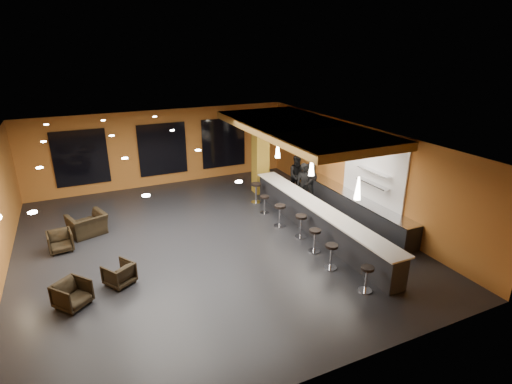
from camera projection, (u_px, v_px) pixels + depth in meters
name	position (u px, v px, depth m)	size (l,w,h in m)	color
floor	(209.00, 243.00, 13.54)	(12.00, 13.00, 0.10)	black
ceiling	(204.00, 138.00, 12.28)	(12.00, 13.00, 0.10)	black
wall_back	(162.00, 148.00, 18.48)	(12.00, 0.10, 3.50)	#A76225
wall_front	(318.00, 307.00, 7.35)	(12.00, 0.10, 3.50)	#A76225
wall_right	(357.00, 170.00, 15.29)	(0.10, 13.00, 3.50)	#A76225
wood_soffit	(299.00, 128.00, 14.77)	(3.60, 8.00, 0.28)	olive
window_left	(81.00, 158.00, 17.02)	(2.20, 0.06, 2.40)	black
window_center	(163.00, 149.00, 18.40)	(2.20, 0.06, 2.40)	black
window_right	(224.00, 143.00, 19.58)	(2.20, 0.06, 2.40)	black
tile_backsplash	(373.00, 171.00, 14.32)	(0.06, 3.20, 2.40)	white
bar_counter	(317.00, 220.00, 13.94)	(0.60, 8.00, 1.00)	black
bar_top	(318.00, 206.00, 13.75)	(0.78, 8.10, 0.05)	silver
prep_counter	(354.00, 208.00, 15.18)	(0.70, 6.00, 0.86)	black
prep_top	(355.00, 196.00, 15.02)	(0.72, 6.00, 0.03)	silver
wall_shelf_lower	(373.00, 184.00, 14.24)	(0.30, 1.50, 0.03)	silver
wall_shelf_upper	(374.00, 171.00, 14.08)	(0.30, 1.50, 0.03)	silver
column	(260.00, 154.00, 17.41)	(0.60, 0.60, 3.50)	olive
pendant_0	(358.00, 188.00, 11.59)	(0.20, 0.20, 0.70)	white
pendant_1	(312.00, 166.00, 13.71)	(0.20, 0.20, 0.70)	white
pendant_2	(278.00, 149.00, 15.84)	(0.20, 0.20, 0.70)	white
staff_a	(304.00, 186.00, 16.01)	(0.68, 0.44, 1.85)	black
staff_b	(298.00, 176.00, 17.28)	(0.89, 0.69, 1.82)	black
staff_c	(310.00, 181.00, 17.02)	(0.77, 0.50, 1.57)	black
armchair_a	(72.00, 294.00, 10.10)	(0.74, 0.76, 0.69)	black
armchair_b	(119.00, 274.00, 11.03)	(0.69, 0.71, 0.65)	black
armchair_c	(60.00, 241.00, 12.80)	(0.72, 0.74, 0.67)	black
armchair_d	(87.00, 224.00, 13.88)	(1.17, 1.03, 0.76)	black
bar_stool_0	(367.00, 276.00, 10.65)	(0.38, 0.38, 0.75)	silver
bar_stool_1	(331.00, 253.00, 11.75)	(0.39, 0.39, 0.78)	silver
bar_stool_2	(315.00, 238.00, 12.70)	(0.39, 0.39, 0.77)	silver
bar_stool_3	(301.00, 223.00, 13.64)	(0.41, 0.41, 0.82)	silver
bar_stool_4	(280.00, 213.00, 14.45)	(0.42, 0.42, 0.83)	silver
bar_stool_5	(265.00, 202.00, 15.61)	(0.36, 0.36, 0.72)	silver
bar_stool_6	(256.00, 190.00, 16.60)	(0.44, 0.44, 0.86)	silver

